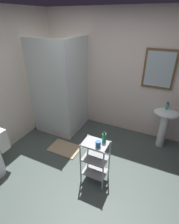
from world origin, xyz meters
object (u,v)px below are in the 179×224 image
Objects in this scene: shower_stall at (63,110)px; body_wash_bottle_green at (104,138)px; storage_cart at (95,159)px; bath_mat at (65,148)px; pedestal_sink at (165,121)px; hand_soap_bottle at (167,106)px; rinse_cup at (98,144)px.

body_wash_bottle_green is (1.35, -1.00, 0.35)m from shower_stall.
storage_cart is 1.04m from bath_mat.
pedestal_sink is at bearing 8.06° from shower_stall.
body_wash_bottle_green is 1.29m from bath_mat.
storage_cart is at bearing -26.88° from bath_mat.
bath_mat is (-0.94, 0.36, -0.81)m from body_wash_bottle_green.
storage_cart is 1.67m from hand_soap_bottle.
rinse_cup is (-0.77, -1.43, 0.21)m from pedestal_sink.
shower_stall is 3.33× the size of bath_mat.
pedestal_sink is (2.09, 0.30, 0.12)m from shower_stall.
rinse_cup is at bearing -40.57° from shower_stall.
shower_stall is 2.14m from hand_soap_bottle.
body_wash_bottle_green reaches higher than storage_cart.
hand_soap_bottle reaches higher than bath_mat.
shower_stall reaches higher than pedestal_sink.
shower_stall is 2.47× the size of pedestal_sink.
rinse_cup is (-0.03, -0.13, -0.03)m from body_wash_bottle_green.
hand_soap_bottle reaches higher than pedestal_sink.
body_wash_bottle_green is at bearing 36.64° from storage_cart.
shower_stall reaches higher than storage_cart.
hand_soap_bottle is at bearing 62.51° from rinse_cup.
pedestal_sink is 8.86× the size of rinse_cup.
shower_stall reaches higher than rinse_cup.
rinse_cup reaches higher than storage_cart.
bath_mat is at bearing -150.00° from hand_soap_bottle.
bath_mat is at bearing -57.48° from shower_stall.
hand_soap_bottle is (0.82, 1.39, 0.44)m from storage_cart.
bath_mat is at bearing 153.12° from storage_cart.
shower_stall is 1.77m from rinse_cup.
rinse_cup is (-0.75, -1.45, -0.09)m from hand_soap_bottle.
shower_stall is at bearing 143.57° from body_wash_bottle_green.
shower_stall reaches higher than hand_soap_bottle.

